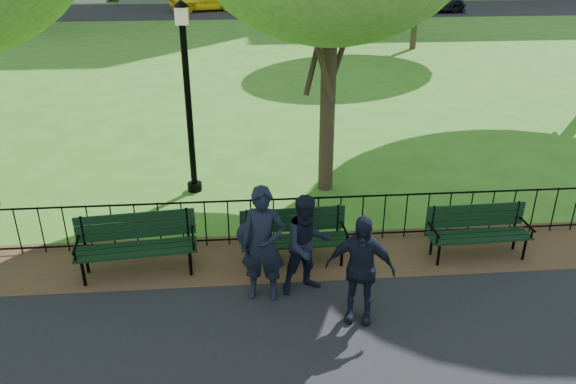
{
  "coord_description": "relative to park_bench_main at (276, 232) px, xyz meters",
  "views": [
    {
      "loc": [
        -0.7,
        -6.8,
        5.13
      ],
      "look_at": [
        0.02,
        1.5,
        1.25
      ],
      "focal_mm": 35.0,
      "sensor_mm": 36.0,
      "label": 1
    }
  ],
  "objects": [
    {
      "name": "person_right",
      "position": [
        1.08,
        -1.56,
        0.23
      ],
      "size": [
        1.05,
        0.66,
        1.67
      ],
      "primitive_type": "imported",
      "rotation": [
        0.0,
        0.0,
        -0.28
      ],
      "color": "black",
      "rests_on": "asphalt_path"
    },
    {
      "name": "sedan_silver",
      "position": [
        4.95,
        31.6,
        0.06
      ],
      "size": [
        4.3,
        2.69,
        1.34
      ],
      "primitive_type": "imported",
      "rotation": [
        0.0,
        0.0,
        1.23
      ],
      "color": "#A8AAAF",
      "rests_on": "far_street"
    },
    {
      "name": "sedan_dark",
      "position": [
        12.6,
        31.6,
        0.17
      ],
      "size": [
        5.5,
        2.55,
        1.55
      ],
      "primitive_type": "imported",
      "rotation": [
        0.0,
        0.0,
        1.64
      ],
      "color": "black",
      "rests_on": "far_street"
    },
    {
      "name": "person_mid",
      "position": [
        0.43,
        -0.78,
        0.2
      ],
      "size": [
        0.87,
        0.63,
        1.61
      ],
      "primitive_type": "imported",
      "rotation": [
        0.0,
        0.0,
        0.31
      ],
      "color": "black",
      "rests_on": "asphalt_path"
    },
    {
      "name": "iron_fence",
      "position": [
        0.2,
        0.71,
        -0.12
      ],
      "size": [
        24.06,
        0.06,
        1.0
      ],
      "color": "black",
      "rests_on": "ground"
    },
    {
      "name": "park_bench_left_a",
      "position": [
        -2.27,
        -0.01,
        0.0
      ],
      "size": [
        1.96,
        0.78,
        1.09
      ],
      "rotation": [
        0.0,
        0.0,
        0.1
      ],
      "color": "black",
      "rests_on": "ground"
    },
    {
      "name": "dirt_strip",
      "position": [
        0.2,
        0.21,
        -0.61
      ],
      "size": [
        60.0,
        1.6,
        0.01
      ],
      "primitive_type": "cube",
      "color": "#3D2B19",
      "rests_on": "ground"
    },
    {
      "name": "far_street",
      "position": [
        0.2,
        33.71,
        -0.61
      ],
      "size": [
        70.0,
        9.0,
        0.01
      ],
      "primitive_type": "cube",
      "color": "black",
      "rests_on": "ground"
    },
    {
      "name": "person_left",
      "position": [
        -0.25,
        -0.91,
        0.31
      ],
      "size": [
        0.74,
        0.56,
        1.83
      ],
      "primitive_type": "imported",
      "rotation": [
        0.0,
        0.0,
        -0.19
      ],
      "color": "black",
      "rests_on": "asphalt_path"
    },
    {
      "name": "park_bench_main",
      "position": [
        0.0,
        0.0,
        0.0
      ],
      "size": [
        1.86,
        0.61,
        1.01
      ],
      "rotation": [
        0.0,
        0.0,
        0.03
      ],
      "color": "black",
      "rests_on": "ground"
    },
    {
      "name": "park_bench_right_a",
      "position": [
        3.45,
        0.02,
        -0.05
      ],
      "size": [
        1.76,
        0.59,
        0.99
      ],
      "rotation": [
        0.0,
        0.0,
        0.03
      ],
      "color": "black",
      "rests_on": "ground"
    },
    {
      "name": "lamppost",
      "position": [
        -1.57,
        3.14,
        1.54
      ],
      "size": [
        0.36,
        0.36,
        3.96
      ],
      "color": "black",
      "rests_on": "ground"
    },
    {
      "name": "ground",
      "position": [
        0.2,
        -1.29,
        -0.62
      ],
      "size": [
        120.0,
        120.0,
        0.0
      ],
      "primitive_type": "plane",
      "color": "#34671B"
    }
  ]
}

